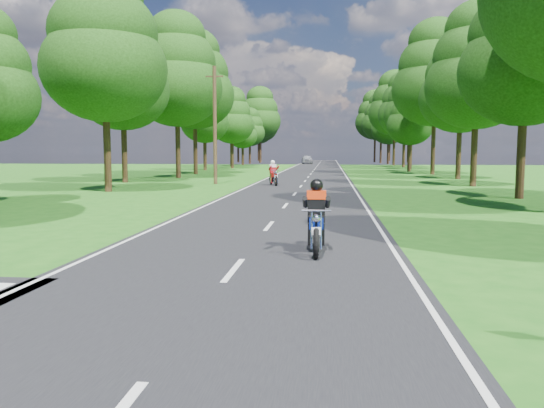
# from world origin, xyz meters

# --- Properties ---
(ground) EXTENTS (160.00, 160.00, 0.00)m
(ground) POSITION_xyz_m (0.00, 0.00, 0.00)
(ground) COLOR #1B5714
(ground) RESTS_ON ground
(main_road) EXTENTS (7.00, 140.00, 0.02)m
(main_road) POSITION_xyz_m (0.00, 50.00, 0.01)
(main_road) COLOR black
(main_road) RESTS_ON ground
(road_markings) EXTENTS (7.40, 140.00, 0.01)m
(road_markings) POSITION_xyz_m (-0.14, 48.13, 0.02)
(road_markings) COLOR silver
(road_markings) RESTS_ON main_road
(treeline) EXTENTS (40.00, 115.35, 14.78)m
(treeline) POSITION_xyz_m (1.43, 60.06, 8.25)
(treeline) COLOR black
(treeline) RESTS_ON ground
(telegraph_pole) EXTENTS (1.20, 0.26, 8.00)m
(telegraph_pole) POSITION_xyz_m (-6.00, 28.00, 4.07)
(telegraph_pole) COLOR #382616
(telegraph_pole) RESTS_ON ground
(rider_near_blue) EXTENTS (0.71, 2.00, 1.65)m
(rider_near_blue) POSITION_xyz_m (1.53, 4.05, 0.85)
(rider_near_blue) COLOR navy
(rider_near_blue) RESTS_ON main_road
(rider_far_red) EXTENTS (1.23, 2.10, 1.66)m
(rider_far_red) POSITION_xyz_m (-1.87, 26.98, 0.85)
(rider_far_red) COLOR #9B100B
(rider_far_red) RESTS_ON main_road
(distant_car) EXTENTS (2.24, 4.64, 1.53)m
(distant_car) POSITION_xyz_m (-2.09, 84.42, 0.78)
(distant_car) COLOR #ADB0B4
(distant_car) RESTS_ON main_road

